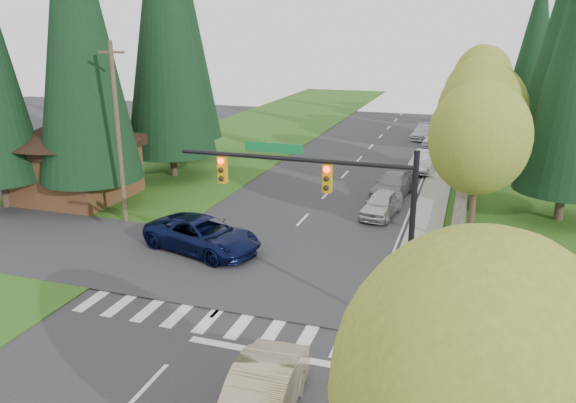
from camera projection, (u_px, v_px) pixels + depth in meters
The scene contains 31 objects.
ground at pixel (165, 367), 18.38m from camera, with size 120.00×120.00×0.00m, color #28282B.
grass_east at pixel (539, 218), 32.60m from camera, with size 14.00×110.00×0.06m, color #304B14.
grass_west at pixel (148, 181), 40.41m from camera, with size 14.00×110.00×0.06m, color #304B14.
cross_street at pixel (255, 271), 25.63m from camera, with size 120.00×8.00×0.10m, color #28282B.
sidewalk_east at pixel (434, 199), 36.24m from camera, with size 1.80×80.00×0.13m, color gray.
curb_east at pixel (420, 197), 36.49m from camera, with size 0.20×80.00×0.13m, color gray.
stone_wall_north at pixel (465, 168), 42.89m from camera, with size 0.70×40.00×0.70m, color #4C4438.
traffic_signal at pixel (332, 196), 19.67m from camera, with size 8.70×0.37×6.80m.
brown_building at pixel (75, 151), 35.55m from camera, with size 8.40×8.40×5.40m.
utility_pole at pixel (118, 133), 30.59m from camera, with size 1.60×0.24×10.00m.
decid_tree_0 at pixel (479, 138), 26.65m from camera, with size 4.80×4.80×8.37m.
decid_tree_1 at pixel (482, 114), 32.91m from camera, with size 5.20×5.20×8.80m.
decid_tree_2 at pixel (479, 98), 39.28m from camera, with size 5.00×5.00×8.82m.
decid_tree_3 at pixel (481, 91), 45.67m from camera, with size 5.00×5.00×8.55m.
decid_tree_4 at pixel (482, 79), 51.87m from camera, with size 5.40×5.40×9.18m.
decid_tree_5 at pixel (480, 79), 58.43m from camera, with size 4.80×4.80×8.30m.
decid_tree_6 at pixel (481, 71), 64.65m from camera, with size 5.20×5.20×8.86m.
decid_tree_south at pixel (478, 393), 8.59m from camera, with size 4.60×4.60×7.92m.
conifer_w_a at pixel (77, 25), 31.78m from camera, with size 6.12×6.12×19.80m.
conifer_w_b at pixel (81, 41), 36.60m from camera, with size 5.44×5.44×17.80m.
conifer_w_c at pixel (165, 17), 38.58m from camera, with size 6.46×6.46×20.80m.
conifer_w_e at pixel (182, 32), 44.92m from camera, with size 5.78×5.78×18.80m.
conifer_e_b at pixel (570, 25), 41.50m from camera, with size 6.12×6.12×19.80m.
conifer_e_c at pixel (536, 42), 54.94m from camera, with size 5.10×5.10×16.80m.
sedan_champagne at pixel (260, 398), 15.53m from camera, with size 1.73×4.95×1.63m, color tan.
suv_navy at pixel (203, 235), 27.65m from camera, with size 2.83×6.13×1.70m, color #0A1033.
parked_car_a at pixel (382, 204), 32.90m from camera, with size 1.72×4.27×1.45m, color #B5B6BA.
parked_car_b at pixel (392, 185), 36.85m from camera, with size 2.04×5.03×1.46m, color slate.
parked_car_c at pixel (425, 161), 43.17m from camera, with size 1.66×4.76×1.57m, color #B0B0B5.
parked_car_d at pixel (435, 138), 52.32m from camera, with size 1.75×4.36×1.49m, color silver.
parked_car_e at pixel (423, 132), 55.90m from camera, with size 1.93×4.74×1.38m, color #AEAFB3.
Camera 1 is at (8.84, -13.87, 10.62)m, focal length 35.00 mm.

